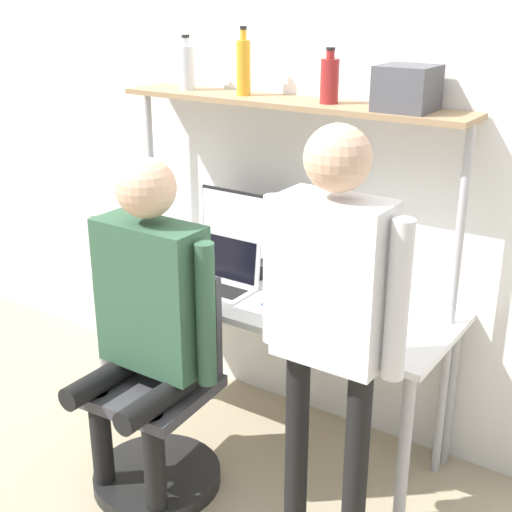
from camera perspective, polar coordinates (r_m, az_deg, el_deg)
ground_plane at (r=3.42m, az=-2.58°, el=-16.33°), size 12.00×12.00×0.00m
wall_back at (r=3.38m, az=3.98°, el=8.52°), size 8.00×0.06×2.70m
desk at (r=3.31m, az=0.67°, el=-4.20°), size 1.77×0.63×0.74m
shelf_unit at (r=3.23m, az=2.43°, el=8.41°), size 1.68×0.26×1.60m
monitor at (r=3.41m, az=-0.67°, el=2.04°), size 0.53×0.20×0.41m
laptop at (r=3.33m, az=-2.70°, el=-1.33°), size 0.35×0.23×0.24m
cell_phone at (r=3.19m, az=1.67°, el=-3.58°), size 0.07×0.15×0.01m
office_chair at (r=3.20m, az=-7.67°, el=-12.95°), size 0.56×0.56×0.94m
person_seated at (r=2.90m, az=-8.71°, el=-3.74°), size 0.63×0.48×1.46m
person_standing at (r=2.47m, az=6.10°, el=-3.34°), size 0.56×0.22×1.66m
bottle_amber at (r=3.30m, az=-1.01°, el=14.93°), size 0.06×0.06×0.30m
bottle_red at (r=3.07m, az=5.91°, el=13.84°), size 0.08×0.08×0.23m
bottle_clear at (r=3.50m, az=-5.58°, el=14.84°), size 0.08×0.08×0.25m
storage_box at (r=2.93m, az=11.99°, el=13.00°), size 0.22×0.22×0.18m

